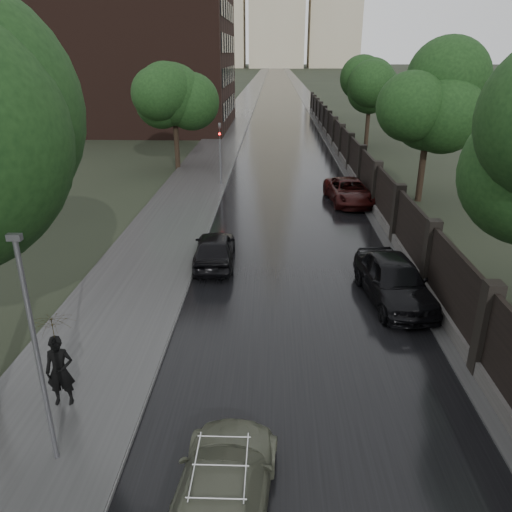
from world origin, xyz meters
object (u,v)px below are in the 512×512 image
object	(u,v)px
tree_left_far	(174,95)
car_right_far	(349,191)
pedestrian_umbrella	(54,335)
hatchback_left	(215,248)
car_right_near	(394,280)
tree_right_c	(370,90)
volga_sedan	(222,495)
tree_right_b	(429,113)
lamp_post	(37,355)
traffic_light	(220,149)

from	to	relation	value
tree_left_far	car_right_far	distance (m)	14.97
pedestrian_umbrella	tree_left_far	bearing A→B (deg)	87.45
hatchback_left	car_right_near	xyz separation A→B (m)	(6.51, -3.02, 0.11)
hatchback_left	tree_left_far	bearing A→B (deg)	-77.85
tree_right_c	hatchback_left	bearing A→B (deg)	-111.21
tree_left_far	volga_sedan	distance (m)	30.76
volga_sedan	tree_right_b	bearing A→B (deg)	-108.09
tree_left_far	volga_sedan	xyz separation A→B (m)	(6.19, -29.77, -4.61)
pedestrian_umbrella	tree_right_b	bearing A→B (deg)	47.41
tree_right_b	pedestrian_umbrella	world-z (taller)	tree_right_b
tree_left_far	hatchback_left	size ratio (longest dim) A/B	1.85
hatchback_left	car_right_far	xyz separation A→B (m)	(6.68, 9.21, -0.01)
tree_right_c	hatchback_left	size ratio (longest dim) A/B	1.76
tree_left_far	hatchback_left	bearing A→B (deg)	-75.11
hatchback_left	pedestrian_umbrella	distance (m)	9.46
hatchback_left	car_right_far	size ratio (longest dim) A/B	0.83
lamp_post	tree_left_far	bearing A→B (deg)	95.21
lamp_post	volga_sedan	size ratio (longest dim) A/B	1.17
tree_right_c	lamp_post	xyz separation A→B (m)	(-12.90, -38.50, -2.28)
tree_right_c	lamp_post	size ratio (longest dim) A/B	1.37
tree_left_far	car_right_far	xyz separation A→B (m)	(11.40, -8.55, -4.57)
tree_left_far	pedestrian_umbrella	distance (m)	27.03
car_right_near	pedestrian_umbrella	size ratio (longest dim) A/B	1.66
tree_right_c	lamp_post	distance (m)	40.67
tree_right_c	pedestrian_umbrella	size ratio (longest dim) A/B	2.49
volga_sedan	car_right_near	size ratio (longest dim) A/B	0.94
car_right_far	tree_left_far	bearing A→B (deg)	137.25
tree_right_c	hatchback_left	distance (m)	30.09
hatchback_left	pedestrian_umbrella	size ratio (longest dim) A/B	1.42
lamp_post	hatchback_left	size ratio (longest dim) A/B	1.28
traffic_light	hatchback_left	xyz separation A→B (m)	(1.02, -12.76, -1.72)
tree_left_far	tree_right_c	world-z (taller)	tree_left_far
lamp_post	pedestrian_umbrella	distance (m)	1.93
tree_right_c	car_right_far	xyz separation A→B (m)	(-4.10, -18.55, -4.28)
traffic_light	pedestrian_umbrella	world-z (taller)	traffic_light
tree_right_c	hatchback_left	xyz separation A→B (m)	(-10.78, -27.77, -4.27)
tree_right_b	tree_right_c	xyz separation A→B (m)	(0.00, 18.00, 0.00)
lamp_post	traffic_light	size ratio (longest dim) A/B	1.28
tree_left_far	traffic_light	distance (m)	6.84
lamp_post	car_right_near	size ratio (longest dim) A/B	1.10
tree_right_b	traffic_light	world-z (taller)	tree_right_b
tree_right_c	volga_sedan	size ratio (longest dim) A/B	1.60
tree_right_b	lamp_post	bearing A→B (deg)	-122.18
tree_right_c	traffic_light	size ratio (longest dim) A/B	1.75
traffic_light	pedestrian_umbrella	xyz separation A→B (m)	(-1.61, -21.75, -0.36)
tree_left_far	pedestrian_umbrella	xyz separation A→B (m)	(2.09, -26.76, -3.21)
tree_left_far	car_right_near	world-z (taller)	tree_left_far
volga_sedan	hatchback_left	xyz separation A→B (m)	(-1.47, 12.01, 0.04)
car_right_near	pedestrian_umbrella	xyz separation A→B (m)	(-9.14, -5.96, 1.24)
lamp_post	car_right_far	distance (m)	21.89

